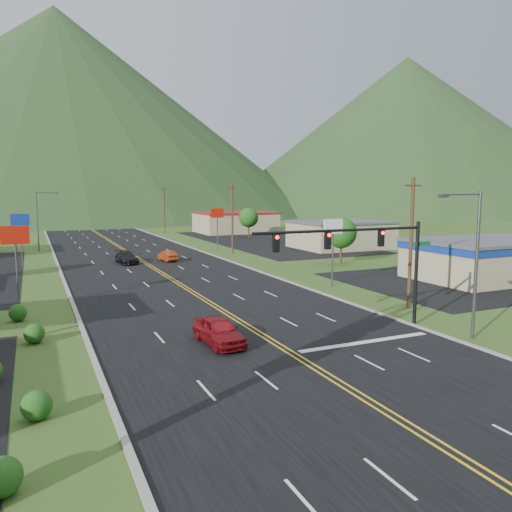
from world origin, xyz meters
name	(u,v)px	position (x,y,z in m)	size (l,w,h in m)	color
ground	(460,458)	(0.00, 0.00, 0.00)	(500.00, 500.00, 0.00)	#3B511D
road	(460,458)	(0.00, 0.00, 0.00)	(20.00, 460.00, 0.04)	black
traffic_signal	(368,249)	(6.48, 14.00, 5.33)	(13.10, 0.43, 7.00)	black
streetlight_east	(473,255)	(11.18, 10.00, 5.18)	(3.28, 0.25, 9.00)	#59595E
streetlight_west	(39,217)	(-11.68, 70.00, 5.18)	(3.28, 0.25, 9.00)	#59595E
building_east_near	(488,257)	(30.00, 25.00, 2.27)	(15.40, 10.40, 4.10)	tan
building_east_mid	(341,234)	(32.00, 55.00, 2.16)	(14.40, 11.40, 4.30)	tan
building_east_far	(235,222)	(28.00, 90.00, 2.26)	(16.40, 12.40, 4.50)	tan
pole_sign_west_a	(15,244)	(-14.00, 30.00, 5.05)	(2.00, 0.18, 6.40)	#59595E
pole_sign_west_b	(20,226)	(-14.00, 52.00, 5.05)	(2.00, 0.18, 6.40)	#59595E
pole_sign_east_a	(333,233)	(13.00, 28.00, 5.05)	(2.00, 0.18, 6.40)	#59595E
pole_sign_east_b	(217,217)	(13.00, 60.00, 5.05)	(2.00, 0.18, 6.40)	#59595E
tree_east_a	(341,233)	(22.00, 40.00, 3.89)	(3.84, 3.84, 5.82)	#382314
tree_east_b	(249,218)	(26.00, 78.00, 3.89)	(3.84, 3.84, 5.82)	#382314
utility_pole_a	(411,242)	(13.50, 18.00, 5.13)	(1.60, 0.28, 10.00)	#382314
utility_pole_b	(232,218)	(13.50, 55.00, 5.13)	(1.60, 0.28, 10.00)	#382314
utility_pole_c	(164,209)	(13.50, 95.00, 5.13)	(1.60, 0.28, 10.00)	#382314
utility_pole_d	(130,205)	(13.50, 135.00, 5.13)	(1.60, 0.28, 10.00)	#382314
mountain_n	(58,111)	(0.00, 220.00, 42.50)	(220.00, 220.00, 85.00)	#223C1B
mountain_ne	(405,135)	(147.84, 176.19, 35.00)	(180.00, 180.00, 70.00)	#223C1B
car_red_near	(219,331)	(-3.10, 15.24, 0.81)	(1.90, 4.73, 1.61)	maroon
car_dark_mid	(127,258)	(-2.21, 51.30, 0.73)	(2.05, 5.04, 1.46)	black
car_red_far	(168,256)	(3.01, 51.34, 0.66)	(1.39, 3.98, 1.31)	#A13111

